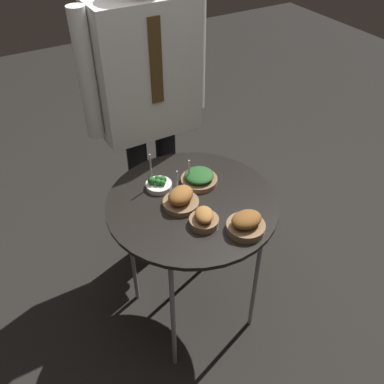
# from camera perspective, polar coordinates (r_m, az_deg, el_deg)

# --- Properties ---
(ground_plane) EXTENTS (8.00, 8.00, 0.00)m
(ground_plane) POSITION_cam_1_polar(r_m,az_deg,el_deg) (2.32, 0.00, -15.37)
(ground_plane) COLOR black
(serving_cart) EXTENTS (0.72, 0.72, 0.75)m
(serving_cart) POSITION_cam_1_polar(r_m,az_deg,el_deg) (1.80, 0.00, -2.49)
(serving_cart) COLOR black
(serving_cart) RESTS_ON ground_plane
(bowl_broccoli_front_left) EXTENTS (0.11, 0.11, 0.17)m
(bowl_broccoli_front_left) POSITION_cam_1_polar(r_m,az_deg,el_deg) (1.82, -4.51, 1.12)
(bowl_broccoli_front_left) COLOR silver
(bowl_broccoli_front_left) RESTS_ON serving_cart
(bowl_spinach_back_left) EXTENTS (0.16, 0.16, 0.12)m
(bowl_spinach_back_left) POSITION_cam_1_polar(r_m,az_deg,el_deg) (1.84, 0.95, 1.91)
(bowl_spinach_back_left) COLOR brown
(bowl_spinach_back_left) RESTS_ON serving_cart
(bowl_roast_center) EXTENTS (0.12, 0.12, 0.07)m
(bowl_roast_center) POSITION_cam_1_polar(r_m,az_deg,el_deg) (1.64, 1.61, -3.59)
(bowl_roast_center) COLOR brown
(bowl_roast_center) RESTS_ON serving_cart
(bowl_roast_mid_left) EXTENTS (0.15, 0.15, 0.14)m
(bowl_roast_mid_left) POSITION_cam_1_polar(r_m,az_deg,el_deg) (1.72, -1.55, -0.85)
(bowl_roast_mid_left) COLOR brown
(bowl_roast_mid_left) RESTS_ON serving_cart
(bowl_roast_far_rim) EXTENTS (0.15, 0.15, 0.08)m
(bowl_roast_far_rim) POSITION_cam_1_polar(r_m,az_deg,el_deg) (1.63, 7.22, -4.22)
(bowl_roast_far_rim) COLOR brown
(bowl_roast_far_rim) RESTS_ON serving_cart
(waiter_figure) EXTENTS (0.61, 0.23, 1.64)m
(waiter_figure) POSITION_cam_1_polar(r_m,az_deg,el_deg) (2.01, -6.06, 14.00)
(waiter_figure) COLOR black
(waiter_figure) RESTS_ON ground_plane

